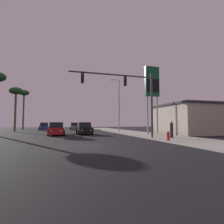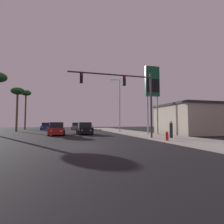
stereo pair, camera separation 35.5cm
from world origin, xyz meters
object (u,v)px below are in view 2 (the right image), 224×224
(fire_hydrant, at_px, (167,136))
(palm_tree_mid, at_px, (18,93))
(street_lamp, at_px, (119,102))
(car_red, at_px, (57,129))
(car_tan, at_px, (88,126))
(palm_tree_far, at_px, (26,95))
(car_blue, at_px, (46,127))
(car_grey, at_px, (76,126))
(traffic_light_mast, at_px, (128,90))
(gas_station_sign, at_px, (152,85))
(car_black, at_px, (84,129))
(pedestrian_on_sidewalk, at_px, (171,129))

(fire_hydrant, distance_m, palm_tree_mid, 29.38)
(street_lamp, height_order, fire_hydrant, street_lamp)
(car_red, distance_m, car_tan, 19.57)
(palm_tree_far, bearing_deg, car_tan, -14.01)
(car_blue, relative_size, car_grey, 1.01)
(traffic_light_mast, height_order, street_lamp, street_lamp)
(car_tan, xyz_separation_m, gas_station_sign, (5.70, -21.73, 5.86))
(car_black, height_order, gas_station_sign, gas_station_sign)
(car_red, bearing_deg, street_lamp, -154.33)
(traffic_light_mast, xyz_separation_m, gas_station_sign, (5.18, 4.76, 1.84))
(car_tan, height_order, pedestrian_on_sidewalk, pedestrian_on_sidewalk)
(palm_tree_far, bearing_deg, palm_tree_mid, -86.92)
(traffic_light_mast, xyz_separation_m, palm_tree_far, (-15.12, 30.13, 3.52))
(street_lamp, bearing_deg, palm_tree_far, 135.42)
(car_blue, bearing_deg, gas_station_sign, 123.42)
(pedestrian_on_sidewalk, bearing_deg, car_tan, 99.86)
(car_tan, bearing_deg, car_blue, -2.00)
(car_blue, bearing_deg, pedestrian_on_sidewalk, 116.07)
(car_blue, xyz_separation_m, fire_hydrant, (12.38, -29.56, -0.27))
(palm_tree_mid, bearing_deg, traffic_light_mast, -54.08)
(car_blue, bearing_deg, palm_tree_mid, 53.55)
(pedestrian_on_sidewalk, bearing_deg, fire_hydrant, -130.47)
(pedestrian_on_sidewalk, bearing_deg, palm_tree_far, 122.06)
(car_tan, bearing_deg, car_grey, -2.25)
(palm_tree_mid, bearing_deg, fire_hydrant, -53.83)
(traffic_light_mast, bearing_deg, gas_station_sign, 42.58)
(car_black, distance_m, gas_station_sign, 11.00)
(gas_station_sign, distance_m, fire_hydrant, 10.28)
(car_red, distance_m, car_grey, 18.87)
(car_red, height_order, palm_tree_far, palm_tree_far)
(car_blue, xyz_separation_m, street_lamp, (13.02, -14.27, 4.36))
(car_grey, height_order, pedestrian_on_sidewalk, pedestrian_on_sidewalk)
(palm_tree_far, xyz_separation_m, palm_tree_mid, (0.54, -10.00, -1.15))
(gas_station_sign, bearing_deg, car_blue, 124.95)
(car_black, bearing_deg, car_grey, -90.66)
(car_tan, relative_size, palm_tree_far, 0.45)
(traffic_light_mast, xyz_separation_m, fire_hydrant, (2.30, -2.96, -4.29))
(car_blue, distance_m, car_red, 18.86)
(street_lamp, relative_size, fire_hydrant, 11.84)
(fire_hydrant, bearing_deg, palm_tree_far, 117.77)
(car_red, height_order, car_tan, same)
(car_red, bearing_deg, palm_tree_far, -67.70)
(car_blue, bearing_deg, car_grey, 177.95)
(car_black, xyz_separation_m, street_lamp, (6.22, 3.68, 4.36))
(car_tan, bearing_deg, gas_station_sign, 103.34)
(car_blue, xyz_separation_m, car_grey, (6.70, -0.06, 0.00))
(car_grey, height_order, fire_hydrant, car_grey)
(car_black, xyz_separation_m, palm_tree_far, (-11.85, 21.48, 7.54))
(car_red, bearing_deg, car_grey, -98.85)
(car_blue, height_order, palm_tree_far, palm_tree_far)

